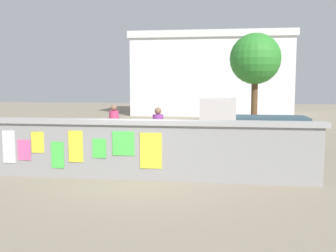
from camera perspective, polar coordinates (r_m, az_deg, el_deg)
The scene contains 10 objects.
ground at distance 17.54m, azimuth 1.94°, elevation -1.55°, with size 60.00×60.00×0.00m, color gray.
poster_wall at distance 9.60m, azimuth -3.22°, elevation -3.37°, with size 8.50×0.42×1.49m.
auto_rickshaw_truck at distance 13.74m, azimuth 11.46°, elevation -0.03°, with size 3.62×1.54×1.85m.
motorcycle at distance 10.82m, azimuth -0.64°, elevation -3.90°, with size 1.90×0.56×0.87m.
bicycle_near at distance 12.57m, azimuth -15.43°, elevation -3.16°, with size 1.70×0.44×0.95m.
bicycle_far at distance 14.64m, azimuth -1.98°, elevation -1.65°, with size 1.71×0.44×0.95m.
person_walking at distance 14.10m, azimuth -7.90°, elevation 0.54°, with size 0.35×0.35×1.62m.
person_bystander at distance 12.32m, azimuth -1.47°, elevation -0.21°, with size 0.48×0.48×1.62m.
tree_roadside at distance 20.88m, azimuth 12.66°, elevation 9.49°, with size 2.63×2.63×4.97m.
building_background at distance 31.20m, azimuth 6.41°, elevation 7.49°, with size 12.00×6.69×6.16m.
Camera 1 is at (1.84, -9.28, 2.36)m, focal length 41.64 mm.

